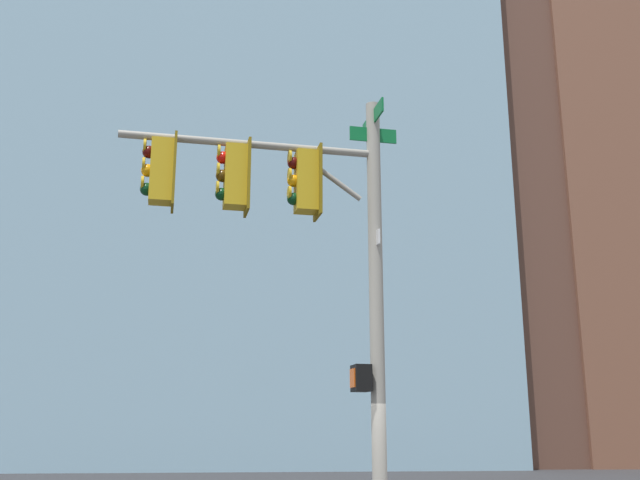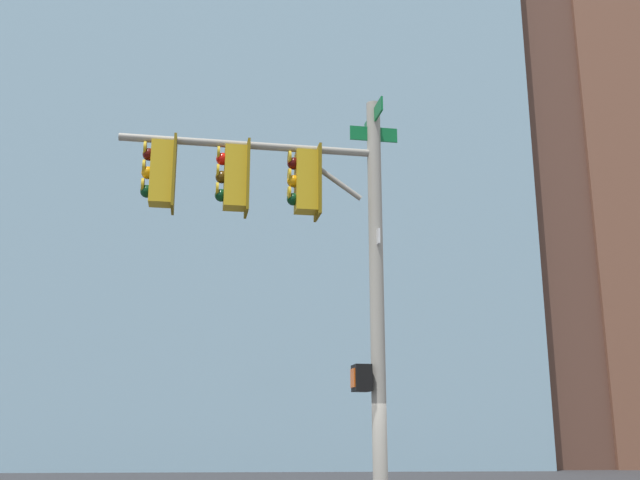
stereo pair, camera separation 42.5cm
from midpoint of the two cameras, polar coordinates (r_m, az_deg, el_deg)
The scene contains 3 objects.
signal_pole_assembly at distance 11.34m, azimuth -3.01°, elevation 0.36°, with size 4.43×1.22×7.39m.
building_brick_nearside at distance 50.64m, azimuth 5.44°, elevation 4.10°, with size 25.44×15.96×36.47m, color brown.
building_glass_tower at distance 57.06m, azimuth -6.29°, elevation 12.38°, with size 31.59×25.39×55.69m, color #8CB2C6.
Camera 1 is at (2.41, 10.87, 2.14)m, focal length 40.91 mm.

